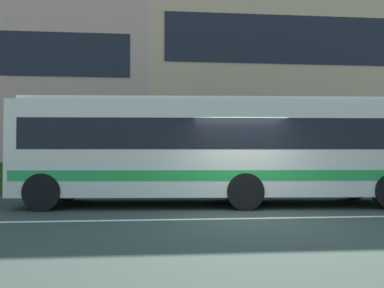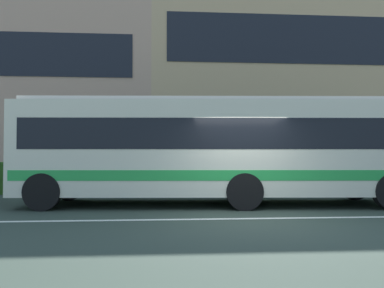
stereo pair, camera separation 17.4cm
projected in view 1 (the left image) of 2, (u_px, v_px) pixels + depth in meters
name	position (u px, v px, depth m)	size (l,w,h in m)	color
ground_plane	(253.00, 218.00, 8.79)	(160.00, 160.00, 0.00)	#2F3C32
lane_centre_line	(253.00, 218.00, 8.79)	(60.00, 0.16, 0.01)	silver
hedge_row_far	(252.00, 177.00, 15.27)	(21.19, 1.10, 1.20)	#2F5D1C
apartment_block_right	(299.00, 79.00, 26.06)	(20.37, 10.64, 13.42)	tan
transit_bus	(215.00, 147.00, 11.28)	(11.52, 3.22, 3.10)	beige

